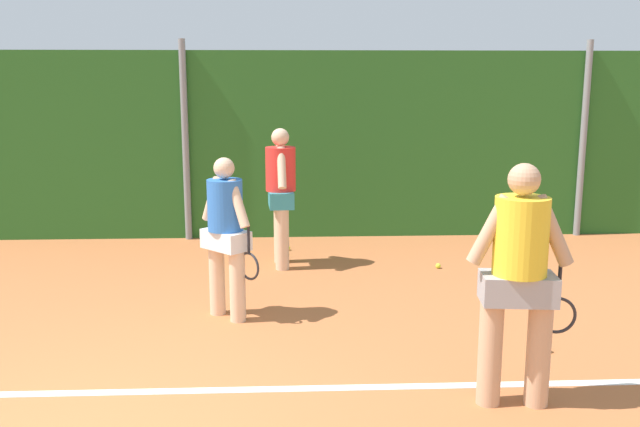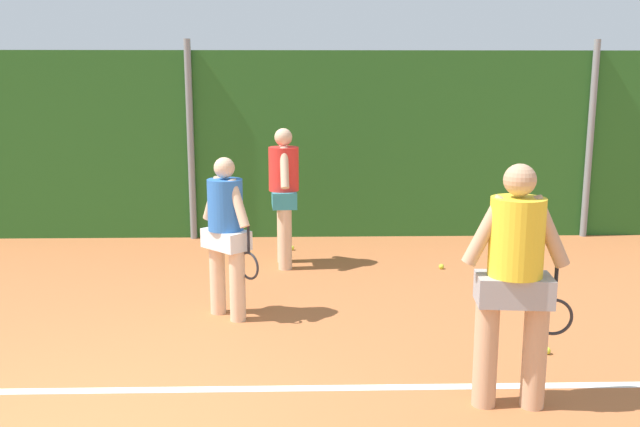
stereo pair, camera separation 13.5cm
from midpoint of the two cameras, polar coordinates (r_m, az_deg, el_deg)
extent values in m
plane|color=#B76638|center=(6.61, -15.51, -10.68)|extent=(31.82, 31.82, 0.00)
cube|color=#286023|center=(10.64, -10.07, 5.53)|extent=(20.68, 0.25, 2.79)
cylinder|color=gray|center=(10.46, -10.23, 5.87)|extent=(0.10, 0.10, 2.95)
cylinder|color=gray|center=(11.22, 21.63, 5.61)|extent=(0.10, 0.10, 2.95)
cube|color=white|center=(5.85, -17.56, -13.70)|extent=(15.11, 0.10, 0.01)
cylinder|color=tan|center=(5.38, 14.16, -11.17)|extent=(0.18, 0.18, 0.80)
cylinder|color=tan|center=(5.46, 17.90, -11.08)|extent=(0.18, 0.18, 0.80)
cube|color=#99999E|center=(5.25, 16.34, -6.02)|extent=(0.56, 0.36, 0.21)
cylinder|color=yellow|center=(5.15, 16.58, -1.86)|extent=(0.39, 0.39, 0.57)
sphere|color=tan|center=(5.08, 16.84, 2.65)|extent=(0.23, 0.23, 0.23)
cylinder|color=tan|center=(5.10, 14.17, -1.38)|extent=(0.32, 0.13, 0.53)
cylinder|color=tan|center=(5.19, 19.00, -1.42)|extent=(0.32, 0.13, 0.53)
cylinder|color=black|center=(5.35, 19.50, -5.30)|extent=(0.03, 0.03, 0.28)
torus|color=#26262B|center=(5.43, 19.32, -8.03)|extent=(0.28, 0.05, 0.28)
cylinder|color=beige|center=(7.24, -7.89, -5.40)|extent=(0.16, 0.16, 0.72)
cylinder|color=beige|center=(7.01, -6.25, -5.94)|extent=(0.16, 0.16, 0.72)
cube|color=white|center=(7.01, -7.17, -2.10)|extent=(0.54, 0.54, 0.19)
cylinder|color=blue|center=(6.93, -7.24, 0.72)|extent=(0.35, 0.35, 0.51)
sphere|color=beige|center=(6.88, -7.32, 3.75)|extent=(0.21, 0.21, 0.21)
cylinder|color=beige|center=(7.08, -8.27, 1.23)|extent=(0.24, 0.24, 0.49)
cylinder|color=beige|center=(6.78, -6.18, 0.83)|extent=(0.24, 0.24, 0.49)
cylinder|color=black|center=(6.82, -5.34, -2.11)|extent=(0.03, 0.03, 0.28)
torus|color=#26262B|center=(6.88, -5.30, -4.30)|extent=(0.22, 0.22, 0.28)
cylinder|color=beige|center=(8.79, -2.45, -2.12)|extent=(0.17, 0.17, 0.78)
cylinder|color=beige|center=(9.13, -2.58, -1.62)|extent=(0.17, 0.17, 0.78)
cube|color=teal|center=(8.86, -2.54, 1.24)|extent=(0.34, 0.54, 0.21)
cylinder|color=red|center=(8.80, -2.56, 3.68)|extent=(0.38, 0.38, 0.55)
sphere|color=beige|center=(8.76, -2.59, 6.28)|extent=(0.23, 0.23, 0.23)
cylinder|color=beige|center=(8.58, -2.49, 3.77)|extent=(0.12, 0.31, 0.52)
cylinder|color=beige|center=(9.01, -2.64, 4.13)|extent=(0.12, 0.31, 0.52)
sphere|color=#CCDB33|center=(6.59, 18.71, -10.63)|extent=(0.07, 0.07, 0.07)
sphere|color=#CCDB33|center=(7.89, 14.86, -6.76)|extent=(0.07, 0.07, 0.07)
sphere|color=#CCDB33|center=(9.01, 10.36, -4.31)|extent=(0.07, 0.07, 0.07)
sphere|color=#CCDB33|center=(9.81, -1.94, -2.84)|extent=(0.07, 0.07, 0.07)
camera|label=1|loc=(0.07, -89.44, 0.11)|focal=38.94mm
camera|label=2|loc=(0.07, 90.56, -0.11)|focal=38.94mm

